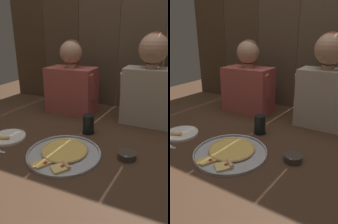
{
  "view_description": "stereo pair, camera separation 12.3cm",
  "coord_description": "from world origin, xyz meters",
  "views": [
    {
      "loc": [
        0.45,
        -0.96,
        0.62
      ],
      "look_at": [
        -0.01,
        0.1,
        0.18
      ],
      "focal_mm": 32.84,
      "sensor_mm": 36.0,
      "label": 1
    },
    {
      "loc": [
        0.56,
        -0.9,
        0.62
      ],
      "look_at": [
        -0.01,
        0.1,
        0.18
      ],
      "focal_mm": 32.84,
      "sensor_mm": 36.0,
      "label": 2
    }
  ],
  "objects": [
    {
      "name": "diner_left",
      "position": [
        -0.31,
        0.52,
        0.25
      ],
      "size": [
        0.43,
        0.24,
        0.58
      ],
      "color": "#AD4C47",
      "rests_on": "ground"
    },
    {
      "name": "ground_plane",
      "position": [
        0.0,
        0.0,
        0.0
      ],
      "size": [
        3.2,
        3.2,
        0.0
      ],
      "primitive_type": "plane",
      "color": "#422B1C"
    },
    {
      "name": "wooden_backdrop_wall",
      "position": [
        -0.0,
        0.81,
        0.65
      ],
      "size": [
        2.19,
        0.03,
        1.31
      ],
      "color": "#42311F",
      "rests_on": "ground"
    },
    {
      "name": "dinner_plate",
      "position": [
        -0.45,
        -0.09,
        0.01
      ],
      "size": [
        0.22,
        0.22,
        0.03
      ],
      "color": "white",
      "rests_on": "ground"
    },
    {
      "name": "drinking_glass",
      "position": [
        -0.02,
        0.19,
        0.06
      ],
      "size": [
        0.09,
        0.09,
        0.12
      ],
      "color": "black",
      "rests_on": "ground"
    },
    {
      "name": "dipping_bowl",
      "position": [
        0.29,
        -0.01,
        0.02
      ],
      "size": [
        0.1,
        0.1,
        0.04
      ],
      "color": "#3D332D",
      "rests_on": "ground"
    },
    {
      "name": "diner_right",
      "position": [
        0.31,
        0.52,
        0.3
      ],
      "size": [
        0.39,
        0.21,
        0.64
      ],
      "color": "#B2A38E",
      "rests_on": "ground"
    },
    {
      "name": "pizza_tray",
      "position": [
        -0.04,
        -0.11,
        0.01
      ],
      "size": [
        0.41,
        0.41,
        0.03
      ],
      "color": "#B2B2B7",
      "rests_on": "ground"
    }
  ]
}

